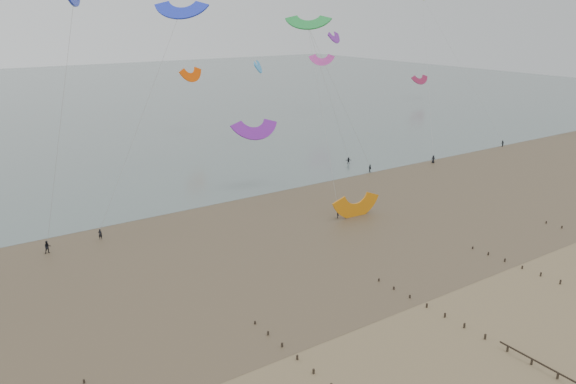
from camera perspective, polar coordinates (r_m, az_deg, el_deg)
name	(u,v)px	position (r m, az deg, el deg)	size (l,w,h in m)	color
ground	(430,335)	(62.00, 14.21, -13.86)	(500.00, 500.00, 0.00)	brown
sea_and_shore	(235,238)	(83.94, -5.44, -4.72)	(500.00, 665.00, 0.03)	#475654
kitesurfer_lead	(100,234)	(87.52, -18.54, -4.08)	(0.59, 0.38, 1.60)	black
kitesurfers	(346,180)	(110.45, 5.92, 1.26)	(109.88, 26.81, 1.84)	black
grounded_kite	(356,216)	(93.16, 6.93, -2.46)	(7.62, 3.99, 5.81)	orange
kites_airborne	(66,64)	(126.61, -21.59, 11.99)	(259.72, 118.46, 40.78)	#771B9E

